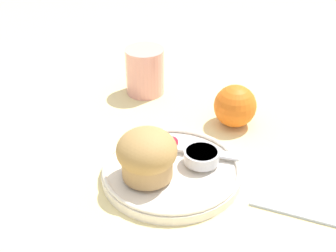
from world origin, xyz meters
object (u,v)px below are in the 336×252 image
object	(u,v)px
muffin	(147,155)
juice_glass	(145,71)
butter_knife	(180,148)
orange_fruit	(235,106)

from	to	relation	value
muffin	juice_glass	bearing A→B (deg)	114.95
butter_knife	orange_fruit	xyz separation A→B (m)	(0.05, 0.13, 0.01)
butter_knife	orange_fruit	distance (m)	0.14
orange_fruit	muffin	bearing A→B (deg)	-108.98
butter_knife	orange_fruit	size ratio (longest dim) A/B	2.54
butter_knife	orange_fruit	bearing A→B (deg)	62.14
orange_fruit	butter_knife	bearing A→B (deg)	-111.34
orange_fruit	juice_glass	bearing A→B (deg)	165.39
muffin	orange_fruit	bearing A→B (deg)	71.02
muffin	butter_knife	xyz separation A→B (m)	(0.02, 0.08, -0.03)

